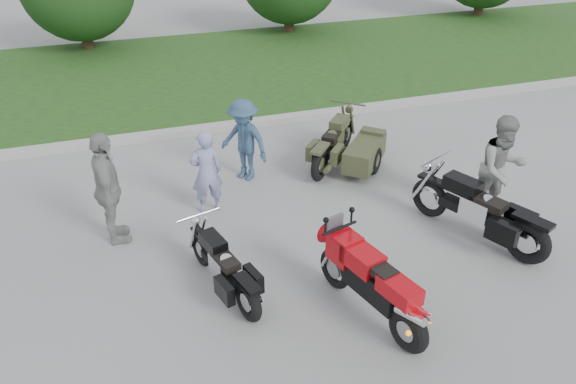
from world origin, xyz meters
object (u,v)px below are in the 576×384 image
object	(u,v)px
person_stripe	(206,172)
person_grey	(501,169)
cruiser_left	(226,270)
person_denim	(244,140)
cruiser_sidecar	(351,150)
cruiser_right	(483,214)
sportbike_red	(373,283)
person_back	(108,189)

from	to	relation	value
person_stripe	person_grey	distance (m)	5.10
cruiser_left	person_denim	distance (m)	3.49
cruiser_left	cruiser_sidecar	bearing A→B (deg)	27.24
cruiser_sidecar	cruiser_right	bearing A→B (deg)	-29.26
cruiser_right	sportbike_red	bearing A→B (deg)	179.77
cruiser_sidecar	person_denim	xyz separation A→B (m)	(-2.17, 0.27, 0.42)
cruiser_left	person_stripe	world-z (taller)	person_stripe
cruiser_left	cruiser_sidecar	distance (m)	4.46
cruiser_right	person_grey	size ratio (longest dim) A/B	1.25
sportbike_red	cruiser_sidecar	world-z (taller)	sportbike_red
person_denim	person_back	size ratio (longest dim) A/B	0.85
person_stripe	person_denim	bearing A→B (deg)	-138.71
person_stripe	person_grey	world-z (taller)	person_grey
cruiser_left	person_back	distance (m)	2.46
cruiser_right	person_back	xyz separation A→B (m)	(-5.79, 1.88, 0.47)
sportbike_red	person_grey	bearing A→B (deg)	11.62
cruiser_right	person_grey	distance (m)	0.96
cruiser_sidecar	person_denim	distance (m)	2.22
person_stripe	cruiser_left	bearing A→B (deg)	80.47
sportbike_red	cruiser_right	size ratio (longest dim) A/B	0.88
cruiser_sidecar	person_grey	distance (m)	3.04
person_stripe	cruiser_sidecar	bearing A→B (deg)	-172.15
person_denim	person_stripe	bearing A→B (deg)	-82.06
sportbike_red	person_grey	xyz separation A→B (m)	(3.18, 1.67, 0.36)
person_back	cruiser_left	bearing A→B (deg)	-144.15
sportbike_red	person_stripe	bearing A→B (deg)	98.79
person_grey	person_back	bearing A→B (deg)	170.20
cruiser_right	cruiser_sidecar	xyz separation A→B (m)	(-1.04, 3.01, -0.09)
person_back	person_grey	bearing A→B (deg)	-103.79
sportbike_red	person_back	distance (m)	4.45
cruiser_sidecar	cruiser_left	bearing A→B (deg)	-95.65
person_grey	person_stripe	bearing A→B (deg)	161.67
person_stripe	person_grey	bearing A→B (deg)	154.81
person_stripe	person_denim	distance (m)	1.34
cruiser_left	person_back	size ratio (longest dim) A/B	1.03
cruiser_right	person_back	distance (m)	6.10
person_denim	person_back	world-z (taller)	person_back
sportbike_red	cruiser_right	world-z (taller)	sportbike_red
sportbike_red	person_denim	xyz separation A→B (m)	(-0.67, 4.41, 0.23)
cruiser_left	person_denim	bearing A→B (deg)	55.89
cruiser_sidecar	person_back	xyz separation A→B (m)	(-4.75, -1.13, 0.56)
cruiser_sidecar	person_grey	bearing A→B (deg)	-13.93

